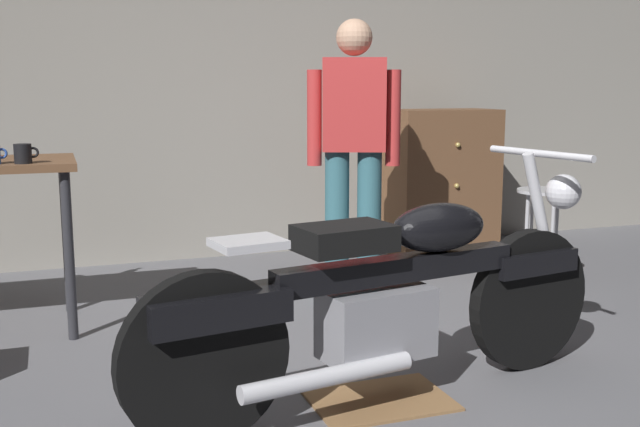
# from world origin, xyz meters

# --- Properties ---
(ground_plane) EXTENTS (12.00, 12.00, 0.00)m
(ground_plane) POSITION_xyz_m (0.00, 0.00, 0.00)
(ground_plane) COLOR slate
(back_wall) EXTENTS (8.00, 0.12, 3.10)m
(back_wall) POSITION_xyz_m (0.00, 2.80, 1.55)
(back_wall) COLOR gray
(back_wall) RESTS_ON ground_plane
(motorcycle) EXTENTS (2.17, 0.72, 1.00)m
(motorcycle) POSITION_xyz_m (0.01, -0.10, 0.45)
(motorcycle) COLOR black
(motorcycle) RESTS_ON ground_plane
(person_standing) EXTENTS (0.54, 0.34, 1.67)m
(person_standing) POSITION_xyz_m (0.51, 1.52, 0.93)
(person_standing) COLOR #366976
(person_standing) RESTS_ON ground_plane
(shop_stool) EXTENTS (0.32, 0.32, 0.64)m
(shop_stool) POSITION_xyz_m (1.63, 1.13, 0.50)
(shop_stool) COLOR #B2B2B7
(shop_stool) RESTS_ON ground_plane
(wooden_dresser) EXTENTS (0.80, 0.47, 1.10)m
(wooden_dresser) POSITION_xyz_m (1.56, 2.30, 0.55)
(wooden_dresser) COLOR brown
(wooden_dresser) RESTS_ON ground_plane
(drip_tray) EXTENTS (0.56, 0.40, 0.01)m
(drip_tray) POSITION_xyz_m (-0.03, -0.10, 0.01)
(drip_tray) COLOR olive
(drip_tray) RESTS_ON ground_plane
(mug_black_matte) EXTENTS (0.12, 0.08, 0.10)m
(mug_black_matte) POSITION_xyz_m (-1.36, 1.17, 0.95)
(mug_black_matte) COLOR black
(mug_black_matte) RESTS_ON workbench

